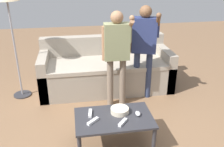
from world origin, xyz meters
The scene contains 11 objects.
ground_plane centered at (0.00, 0.00, 0.00)m, with size 12.00×12.00×0.00m, color brown.
couch centered at (0.16, 1.30, 0.31)m, with size 2.16×0.88×0.84m.
coffee_table centered at (0.03, -0.23, 0.34)m, with size 0.88×0.55×0.38m.
snack_bowl centered at (0.12, -0.15, 0.41)m, with size 0.21×0.21×0.06m, color beige.
game_remote_nunchuk centered at (0.31, -0.24, 0.41)m, with size 0.06×0.09×0.05m.
floor_lamp centered at (-1.24, 1.21, 1.50)m, with size 0.35×0.35×1.73m.
player_right centered at (0.68, 0.86, 0.91)m, with size 0.41×0.40×1.45m.
player_center centered at (0.23, 0.68, 0.89)m, with size 0.42×0.29×1.42m.
game_remote_wand_near centered at (0.11, -0.37, 0.40)m, with size 0.12×0.14×0.03m.
game_remote_wand_far centered at (-0.23, -0.13, 0.40)m, with size 0.06×0.16×0.03m.
game_remote_wand_spare centered at (-0.21, -0.30, 0.40)m, with size 0.14×0.13×0.03m.
Camera 1 is at (-0.38, -2.57, 1.98)m, focal length 39.77 mm.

